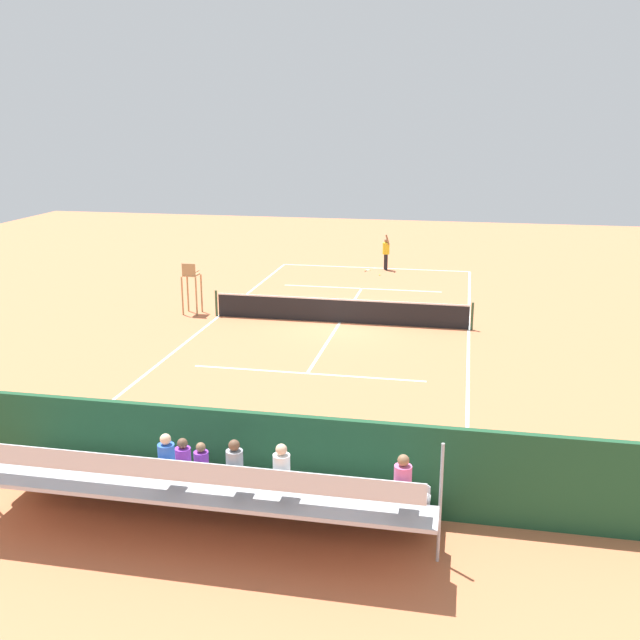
{
  "coord_description": "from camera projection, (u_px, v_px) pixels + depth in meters",
  "views": [
    {
      "loc": [
        -4.69,
        27.44,
        7.87
      ],
      "look_at": [
        0.0,
        4.0,
        1.2
      ],
      "focal_mm": 41.15,
      "sensor_mm": 36.0,
      "label": 1
    }
  ],
  "objects": [
    {
      "name": "tennis_player",
      "position": [
        386.0,
        251.0,
        38.56
      ],
      "size": [
        0.47,
        0.55,
        1.93
      ],
      "color": "black",
      "rests_on": "ground"
    },
    {
      "name": "backdrop_wall",
      "position": [
        227.0,
        454.0,
        15.43
      ],
      "size": [
        18.0,
        0.16,
        2.0
      ],
      "primitive_type": "cube",
      "color": "#1E4C2D",
      "rests_on": "ground"
    },
    {
      "name": "tennis_ball_near",
      "position": [
        380.0,
        275.0,
        37.44
      ],
      "size": [
        0.07,
        0.07,
        0.07
      ],
      "primitive_type": "sphere",
      "color": "#CCDB33",
      "rests_on": "ground"
    },
    {
      "name": "tennis_racket",
      "position": [
        367.0,
        270.0,
        38.69
      ],
      "size": [
        0.36,
        0.58,
        0.03
      ],
      "color": "black",
      "rests_on": "ground"
    },
    {
      "name": "umpire_chair",
      "position": [
        191.0,
        283.0,
        29.86
      ],
      "size": [
        0.67,
        0.67,
        2.14
      ],
      "color": "#A88456",
      "rests_on": "ground"
    },
    {
      "name": "courtside_bench",
      "position": [
        324.0,
        466.0,
        15.87
      ],
      "size": [
        1.8,
        0.4,
        0.93
      ],
      "color": "#234C2D",
      "rests_on": "ground"
    },
    {
      "name": "tennis_net",
      "position": [
        340.0,
        310.0,
        28.79
      ],
      "size": [
        10.3,
        0.1,
        1.07
      ],
      "color": "black",
      "rests_on": "ground"
    },
    {
      "name": "ground_plane",
      "position": [
        340.0,
        323.0,
        28.92
      ],
      "size": [
        60.0,
        60.0,
        0.0
      ],
      "primitive_type": "plane",
      "color": "#CC7047"
    },
    {
      "name": "court_line_markings",
      "position": [
        340.0,
        322.0,
        28.95
      ],
      "size": [
        10.1,
        22.2,
        0.01
      ],
      "color": "white",
      "rests_on": "ground"
    },
    {
      "name": "equipment_bag",
      "position": [
        254.0,
        478.0,
        16.14
      ],
      "size": [
        0.9,
        0.36,
        0.36
      ],
      "primitive_type": "cube",
      "color": "black",
      "rests_on": "ground"
    },
    {
      "name": "bleacher_stand",
      "position": [
        209.0,
        488.0,
        14.1
      ],
      "size": [
        9.06,
        2.4,
        2.48
      ],
      "color": "#B2B2B7",
      "rests_on": "ground"
    }
  ]
}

